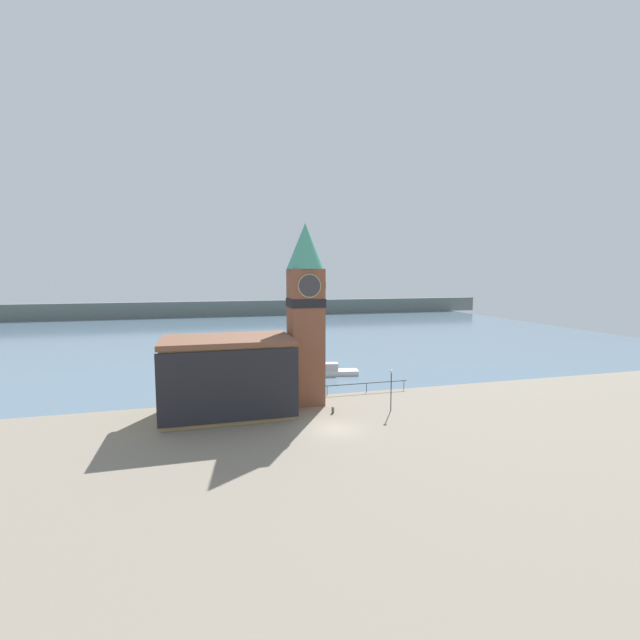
{
  "coord_description": "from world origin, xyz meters",
  "views": [
    {
      "loc": [
        -10.95,
        -34.91,
        13.52
      ],
      "look_at": [
        0.28,
        6.27,
        9.05
      ],
      "focal_mm": 24.0,
      "sensor_mm": 36.0,
      "label": 1
    }
  ],
  "objects_px": {
    "pier_building": "(228,376)",
    "boat_near": "(333,370)",
    "clock_tower": "(306,309)",
    "lamp_post": "(391,382)",
    "mooring_bollard_near": "(333,410)"
  },
  "relations": [
    {
      "from": "pier_building",
      "to": "boat_near",
      "type": "height_order",
      "value": "pier_building"
    },
    {
      "from": "clock_tower",
      "to": "pier_building",
      "type": "xyz_separation_m",
      "value": [
        -8.18,
        -1.65,
        -6.22
      ]
    },
    {
      "from": "pier_building",
      "to": "mooring_bollard_near",
      "type": "distance_m",
      "value": 10.8
    },
    {
      "from": "pier_building",
      "to": "boat_near",
      "type": "xyz_separation_m",
      "value": [
        14.83,
        13.3,
        -3.22
      ]
    },
    {
      "from": "clock_tower",
      "to": "lamp_post",
      "type": "bearing_deg",
      "value": -33.23
    },
    {
      "from": "mooring_bollard_near",
      "to": "lamp_post",
      "type": "relative_size",
      "value": 0.15
    },
    {
      "from": "lamp_post",
      "to": "mooring_bollard_near",
      "type": "bearing_deg",
      "value": 171.74
    },
    {
      "from": "boat_near",
      "to": "mooring_bollard_near",
      "type": "height_order",
      "value": "boat_near"
    },
    {
      "from": "boat_near",
      "to": "mooring_bollard_near",
      "type": "relative_size",
      "value": 10.08
    },
    {
      "from": "pier_building",
      "to": "lamp_post",
      "type": "relative_size",
      "value": 2.97
    },
    {
      "from": "mooring_bollard_near",
      "to": "clock_tower",
      "type": "bearing_deg",
      "value": 113.06
    },
    {
      "from": "clock_tower",
      "to": "boat_near",
      "type": "bearing_deg",
      "value": 60.3
    },
    {
      "from": "clock_tower",
      "to": "lamp_post",
      "type": "xyz_separation_m",
      "value": [
        7.56,
        -4.95,
        -7.11
      ]
    },
    {
      "from": "mooring_bollard_near",
      "to": "lamp_post",
      "type": "bearing_deg",
      "value": -8.26
    },
    {
      "from": "clock_tower",
      "to": "mooring_bollard_near",
      "type": "distance_m",
      "value": 10.66
    }
  ]
}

